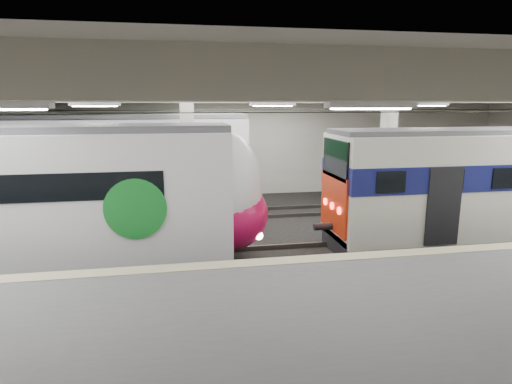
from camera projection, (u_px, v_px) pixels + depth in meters
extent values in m
cube|color=black|center=(284.00, 257.00, 14.22)|extent=(36.00, 24.00, 0.10)
cube|color=silver|center=(287.00, 84.00, 13.08)|extent=(36.00, 24.00, 0.20)
cube|color=beige|center=(241.00, 145.00, 23.29)|extent=(30.00, 0.10, 5.50)
cube|color=#5A5A5D|center=(370.00, 349.00, 7.84)|extent=(30.00, 7.00, 1.10)
cube|color=#C8BC8D|center=(316.00, 259.00, 10.85)|extent=(30.00, 0.50, 0.02)
cube|color=beige|center=(188.00, 164.00, 16.03)|extent=(0.50, 0.50, 5.50)
cube|color=beige|center=(387.00, 159.00, 17.41)|extent=(0.50, 0.50, 5.50)
cube|color=beige|center=(287.00, 94.00, 13.15)|extent=(30.00, 18.00, 0.50)
cube|color=#59544C|center=(284.00, 254.00, 14.20)|extent=(30.00, 1.52, 0.16)
cube|color=#59544C|center=(255.00, 213.00, 19.50)|extent=(30.00, 1.52, 0.16)
cylinder|color=black|center=(286.00, 112.00, 13.26)|extent=(30.00, 0.03, 0.03)
cylinder|color=black|center=(255.00, 110.00, 18.56)|extent=(30.00, 0.03, 0.03)
cube|color=white|center=(305.00, 106.00, 11.28)|extent=(26.00, 8.40, 0.12)
cube|color=white|center=(18.00, 196.00, 12.36)|extent=(12.23, 2.73, 3.67)
ellipsoid|color=white|center=(228.00, 189.00, 13.42)|extent=(2.16, 2.67, 3.60)
ellipsoid|color=#CB104F|center=(232.00, 214.00, 13.60)|extent=(2.30, 2.73, 2.20)
cylinder|color=#198C2D|center=(135.00, 209.00, 11.65)|extent=(1.69, 0.06, 1.69)
cube|color=#4C4C51|center=(10.00, 129.00, 11.97)|extent=(12.23, 2.24, 0.20)
cube|color=black|center=(25.00, 261.00, 12.77)|extent=(12.23, 1.91, 0.70)
cube|color=silver|center=(500.00, 182.00, 15.11)|extent=(12.22, 2.68, 3.48)
cube|color=navy|center=(501.00, 171.00, 15.02)|extent=(12.26, 2.74, 0.85)
cube|color=red|center=(334.00, 203.00, 14.14)|extent=(0.08, 2.28, 1.91)
cube|color=black|center=(335.00, 159.00, 13.85)|extent=(0.08, 2.14, 1.25)
cube|color=#4C4C51|center=(506.00, 131.00, 14.74)|extent=(12.22, 2.09, 0.16)
cube|color=black|center=(494.00, 234.00, 15.49)|extent=(12.22, 1.87, 0.70)
cube|color=white|center=(75.00, 166.00, 17.71)|extent=(14.23, 3.01, 3.85)
cube|color=#198C2D|center=(74.00, 154.00, 17.60)|extent=(14.27, 3.07, 0.81)
cube|color=#4C4C51|center=(70.00, 117.00, 17.29)|extent=(14.23, 2.50, 0.16)
cube|color=black|center=(79.00, 216.00, 18.14)|extent=(14.23, 2.70, 0.60)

